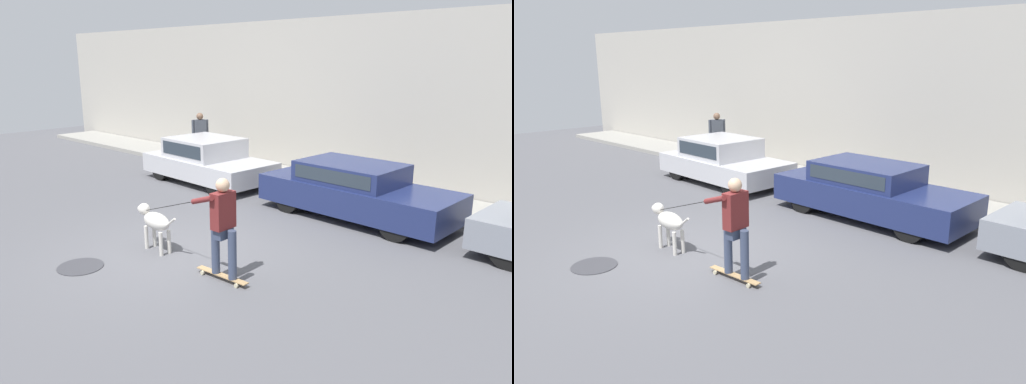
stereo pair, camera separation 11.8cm
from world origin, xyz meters
The scene contains 9 objects.
ground_plane centered at (0.00, 0.00, 0.00)m, with size 36.00×36.00×0.00m, color #545459.
back_wall centered at (0.00, 6.98, 2.28)m, with size 32.00×0.30×4.56m.
sidewalk_curb centered at (0.00, 5.88, 0.07)m, with size 30.00×1.84×0.14m.
parked_car_0 centered at (-3.73, 4.00, 0.61)m, with size 4.01×1.97×1.26m.
parked_car_1 centered at (1.15, 4.00, 0.61)m, with size 4.43×1.76×1.23m.
dog centered at (-0.44, -0.19, 0.56)m, with size 1.18×0.36×0.82m.
skateboarder centered at (1.41, -0.24, 0.96)m, with size 2.71×0.56×1.67m.
pedestrian_with_bag centered at (-5.74, 5.50, 1.02)m, with size 0.41×0.63×1.58m.
manhole_cover centered at (-0.74, -1.53, 0.01)m, with size 0.76×0.76×0.01m.
Camera 1 is at (6.78, -5.23, 3.40)m, focal length 35.00 mm.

